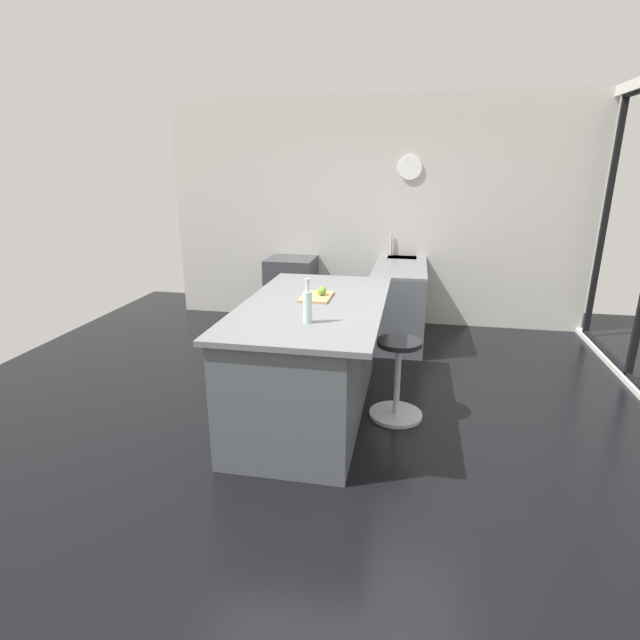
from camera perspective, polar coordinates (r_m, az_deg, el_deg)
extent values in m
plane|color=black|center=(4.12, 2.01, -11.44)|extent=(7.33, 7.33, 0.00)
cube|color=black|center=(6.54, 30.21, 9.83)|extent=(0.05, 0.06, 2.66)
cube|color=beige|center=(6.43, 6.19, 12.23)|extent=(0.12, 5.31, 2.82)
cylinder|color=white|center=(6.32, 10.46, 17.03)|extent=(0.03, 0.28, 0.28)
cube|color=#4C5156|center=(6.24, 9.27, 2.78)|extent=(2.10, 0.60, 0.86)
cube|color=slate|center=(6.14, 9.47, 6.82)|extent=(2.10, 0.60, 0.03)
cube|color=#38383D|center=(6.41, 9.53, 6.85)|extent=(0.44, 0.36, 0.12)
cylinder|color=#B7B7BC|center=(6.38, 8.26, 8.68)|extent=(0.02, 0.02, 0.28)
cube|color=#38383D|center=(6.42, -3.33, 3.42)|extent=(0.60, 0.60, 0.86)
cube|color=black|center=(6.37, -0.65, 2.92)|extent=(0.44, 0.01, 0.32)
cube|color=#4C5156|center=(4.07, -1.39, -4.69)|extent=(1.99, 0.91, 0.92)
cube|color=slate|center=(3.90, -0.72, 1.77)|extent=(2.05, 1.11, 0.04)
cylinder|color=#B7B7BC|center=(4.21, 8.79, -10.79)|extent=(0.44, 0.44, 0.03)
cylinder|color=#B7B7BC|center=(4.07, 9.00, -6.93)|extent=(0.05, 0.05, 0.61)
cylinder|color=black|center=(3.95, 9.22, -2.63)|extent=(0.36, 0.36, 0.04)
cube|color=tan|center=(4.03, -0.42, 2.72)|extent=(0.36, 0.24, 0.02)
sphere|color=#609E2D|center=(4.03, 0.23, 3.43)|extent=(0.07, 0.07, 0.07)
cylinder|color=silver|center=(3.37, -1.45, 1.50)|extent=(0.06, 0.06, 0.22)
cylinder|color=silver|center=(3.33, -1.47, 3.98)|extent=(0.03, 0.03, 0.08)
cylinder|color=#B7B7BC|center=(3.32, -1.48, 4.74)|extent=(0.03, 0.03, 0.02)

